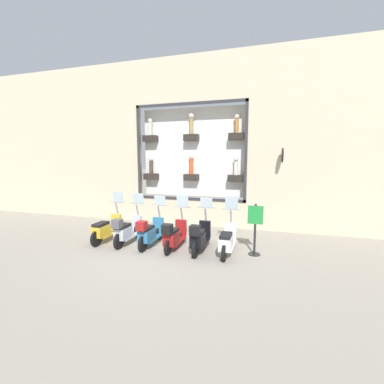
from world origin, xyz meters
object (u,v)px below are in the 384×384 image
at_px(scooter_teal_3, 150,233).
at_px(scooter_yellow_5, 106,229).
at_px(scooter_silver_4, 127,230).
at_px(scooter_red_2, 174,235).
at_px(scooter_white_0, 227,241).
at_px(shop_sign_post, 255,228).
at_px(scooter_black_1, 200,237).

relative_size(scooter_teal_3, scooter_yellow_5, 1.00).
bearing_deg(scooter_silver_4, scooter_teal_3, -90.19).
bearing_deg(scooter_silver_4, scooter_red_2, -90.31).
bearing_deg(scooter_teal_3, scooter_red_2, -90.44).
bearing_deg(scooter_silver_4, scooter_white_0, -89.03).
relative_size(scooter_red_2, shop_sign_post, 1.15).
height_order(scooter_black_1, scooter_yellow_5, scooter_yellow_5).
relative_size(scooter_yellow_5, shop_sign_post, 1.16).
distance_m(scooter_white_0, scooter_yellow_5, 4.26).
bearing_deg(scooter_teal_3, scooter_yellow_5, 87.85).
distance_m(scooter_red_2, scooter_silver_4, 1.70).
bearing_deg(scooter_yellow_5, scooter_red_2, -91.58).
height_order(scooter_teal_3, scooter_yellow_5, scooter_yellow_5).
distance_m(scooter_black_1, scooter_yellow_5, 3.41).
height_order(scooter_white_0, scooter_yellow_5, scooter_white_0).
xyz_separation_m(scooter_silver_4, shop_sign_post, (0.24, -4.20, 0.35)).
distance_m(scooter_silver_4, shop_sign_post, 4.22).
bearing_deg(scooter_white_0, shop_sign_post, -76.99).
relative_size(scooter_red_2, scooter_silver_4, 0.99).
distance_m(scooter_white_0, shop_sign_post, 0.91).
distance_m(scooter_white_0, scooter_red_2, 1.70).
relative_size(scooter_black_1, shop_sign_post, 1.16).
distance_m(scooter_teal_3, shop_sign_post, 3.38).
relative_size(scooter_red_2, scooter_teal_3, 0.99).
distance_m(scooter_black_1, scooter_teal_3, 1.70).
bearing_deg(scooter_silver_4, scooter_black_1, -90.08).
height_order(scooter_white_0, shop_sign_post, scooter_white_0).
bearing_deg(scooter_black_1, scooter_silver_4, 89.92).
relative_size(scooter_white_0, scooter_silver_4, 0.99).
relative_size(scooter_red_2, scooter_yellow_5, 0.99).
height_order(scooter_white_0, scooter_red_2, scooter_white_0).
distance_m(scooter_black_1, scooter_red_2, 0.85).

